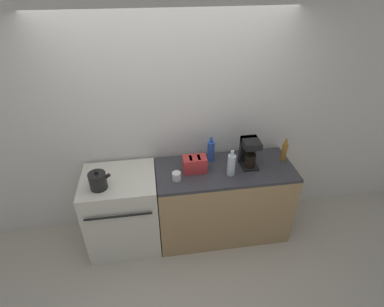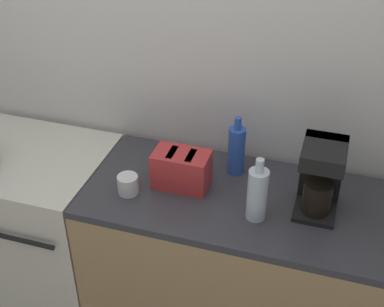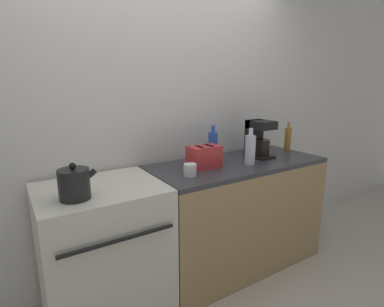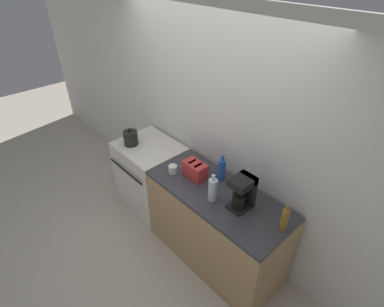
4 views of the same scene
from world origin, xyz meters
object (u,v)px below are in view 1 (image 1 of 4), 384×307
(bottle_amber, at_px, (284,151))
(bottle_clear, at_px, (231,165))
(coffee_maker, at_px, (249,151))
(stove, at_px, (123,210))
(kettle, at_px, (98,181))
(toaster, at_px, (195,164))
(bottle_blue, at_px, (211,151))
(cup_white, at_px, (177,176))

(bottle_amber, height_order, bottle_clear, bottle_clear)
(coffee_maker, distance_m, bottle_clear, 0.28)
(stove, xyz_separation_m, kettle, (-0.17, -0.13, 0.55))
(stove, distance_m, coffee_maker, 1.55)
(toaster, distance_m, bottle_blue, 0.27)
(bottle_clear, distance_m, cup_white, 0.58)
(kettle, relative_size, toaster, 0.87)
(kettle, xyz_separation_m, bottle_clear, (1.35, 0.02, 0.03))
(toaster, height_order, cup_white, toaster)
(kettle, relative_size, bottle_amber, 0.79)
(bottle_blue, xyz_separation_m, bottle_clear, (0.16, -0.29, 0.00))
(toaster, xyz_separation_m, cup_white, (-0.21, -0.13, -0.04))
(coffee_maker, height_order, bottle_amber, coffee_maker)
(bottle_amber, distance_m, cup_white, 1.25)
(toaster, height_order, bottle_amber, bottle_amber)
(cup_white, bearing_deg, stove, 169.21)
(toaster, relative_size, coffee_maker, 0.77)
(coffee_maker, bearing_deg, bottle_amber, 3.85)
(kettle, bearing_deg, bottle_blue, 14.66)
(stove, distance_m, kettle, 0.59)
(bottle_clear, height_order, cup_white, bottle_clear)
(bottle_amber, bearing_deg, coffee_maker, -176.15)
(kettle, height_order, toaster, kettle)
(toaster, distance_m, coffee_maker, 0.61)
(bottle_blue, xyz_separation_m, cup_white, (-0.42, -0.30, -0.08))
(coffee_maker, height_order, cup_white, coffee_maker)
(bottle_blue, relative_size, bottle_clear, 1.00)
(coffee_maker, distance_m, cup_white, 0.84)
(kettle, distance_m, bottle_blue, 1.24)
(bottle_amber, bearing_deg, toaster, -176.80)
(stove, bearing_deg, kettle, -142.50)
(toaster, bearing_deg, bottle_blue, 39.59)
(bottle_blue, bearing_deg, toaster, -140.41)
(toaster, relative_size, bottle_amber, 0.90)
(kettle, height_order, coffee_maker, coffee_maker)
(bottle_amber, bearing_deg, bottle_blue, 171.88)
(bottle_amber, distance_m, bottle_clear, 0.68)
(stove, relative_size, bottle_clear, 3.20)
(kettle, bearing_deg, bottle_amber, 5.59)
(toaster, xyz_separation_m, bottle_amber, (1.02, 0.06, 0.03))
(coffee_maker, bearing_deg, bottle_clear, -147.99)
(kettle, height_order, bottle_amber, bottle_amber)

